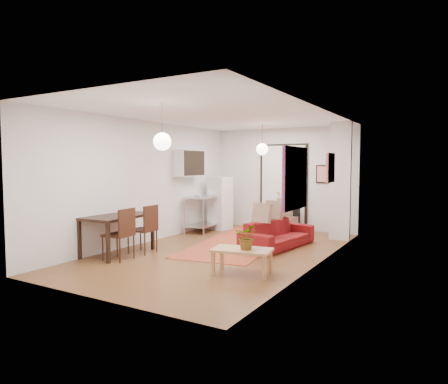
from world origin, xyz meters
The scene contains 27 objects.
floor centered at (0.00, 0.00, 0.00)m, with size 7.00×7.00×0.00m, color brown.
ceiling centered at (0.00, 0.00, 2.90)m, with size 4.20×7.00×0.02m, color white.
wall_back centered at (0.00, 3.50, 1.45)m, with size 4.20×0.02×2.90m, color silver.
wall_front centered at (0.00, -3.50, 1.45)m, with size 4.20×0.02×2.90m, color silver.
wall_left centered at (-2.10, 0.00, 1.45)m, with size 0.02×7.00×2.90m, color silver.
wall_right centered at (2.10, 0.00, 1.45)m, with size 0.02×7.00×2.90m, color silver.
double_doors centered at (0.00, 3.46, 1.20)m, with size 1.44×0.06×2.50m, color silver.
stub_partition centered at (1.85, 2.55, 1.45)m, with size 0.50×0.10×2.90m, color silver.
wall_cabinet centered at (-1.92, 1.50, 1.90)m, with size 0.35×1.00×0.70m, color silver.
painting_popart centered at (2.08, -1.25, 1.65)m, with size 0.05×1.00×1.00m, color red.
painting_abstract centered at (2.08, 0.80, 1.80)m, with size 0.05×0.50×0.60m, color beige.
poster_back centered at (1.15, 3.47, 1.60)m, with size 0.40×0.03×0.50m, color red.
print_left centered at (-2.07, 2.00, 1.95)m, with size 0.03×0.44×0.54m, color #A37044.
pendant_back centered at (0.00, 2.00, 2.25)m, with size 0.30×0.30×0.80m.
pendant_front centered at (0.00, -2.00, 2.25)m, with size 0.30×0.30×0.80m.
kilim_rug centered at (-0.16, 1.23, 0.01)m, with size 1.70×4.54×0.01m, color #AF462B.
sofa centered at (0.85, 1.01, 0.30)m, with size 0.81×2.07×0.60m, color maroon.
coffee_table centered at (1.19, -1.39, 0.38)m, with size 1.08×0.73×0.44m.
potted_plant centered at (1.29, -1.39, 0.66)m, with size 0.34×0.39×0.43m, color #305C29.
kitchen_counter centered at (-1.75, 1.98, 0.66)m, with size 0.78×1.36×0.99m.
bowl centered at (-1.75, 1.68, 1.02)m, with size 0.23×0.23×0.06m, color beige.
soap_bottle centered at (-1.75, 2.23, 1.10)m, with size 0.09×0.09×0.21m, color teal.
fridge centered at (-1.54, 2.50, 0.75)m, with size 0.53×0.53×1.51m, color silver.
dining_table centered at (-1.75, -1.32, 0.73)m, with size 0.94×1.53×0.82m.
dining_chair_near centered at (-1.39, -0.86, 0.59)m, with size 0.51×0.71×1.02m.
dining_chair_far centered at (-1.39, -1.56, 0.59)m, with size 0.51×0.71×1.02m.
black_side_chair centered at (0.39, 3.24, 0.57)m, with size 0.56×0.57×0.98m.
Camera 1 is at (4.28, -7.30, 1.87)m, focal length 32.00 mm.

